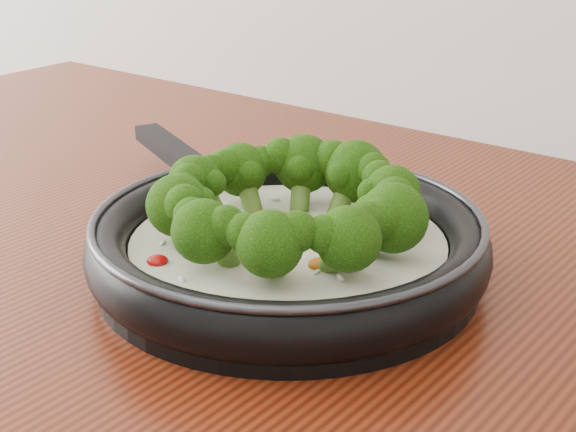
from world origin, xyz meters
The scene contains 1 object.
skillet centered at (-0.04, 1.08, 0.93)m, with size 0.50×0.40×0.09m.
Camera 1 is at (0.33, 0.62, 1.19)m, focal length 53.27 mm.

